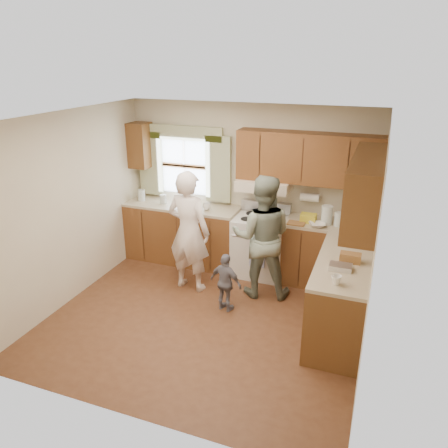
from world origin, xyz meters
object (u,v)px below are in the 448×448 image
at_px(stove, 260,245).
at_px(woman_right, 262,237).
at_px(child, 226,283).
at_px(woman_left, 189,232).

bearing_deg(stove, woman_right, -73.31).
bearing_deg(woman_right, child, 50.70).
distance_m(woman_left, child, 0.92).
height_order(stove, woman_left, woman_left).
distance_m(stove, woman_right, 0.72).
bearing_deg(child, woman_left, -14.99).
distance_m(stove, woman_left, 1.19).
relative_size(woman_left, woman_right, 1.01).
height_order(woman_left, child, woman_left).
relative_size(woman_right, child, 2.14).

